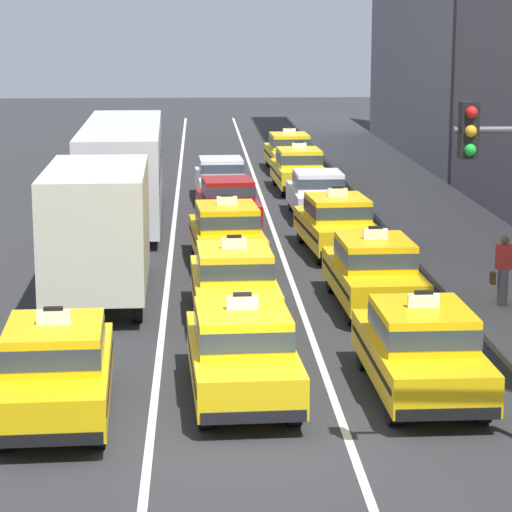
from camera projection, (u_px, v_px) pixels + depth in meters
name	position (u px, v px, depth m)	size (l,w,h in m)	color
ground_plane	(249.00, 441.00, 18.34)	(160.00, 160.00, 0.00)	#2B2B2D
lane_stripe_left_center	(174.00, 223.00, 37.81)	(0.14, 80.00, 0.01)	silver
lane_stripe_center_right	(270.00, 222.00, 37.97)	(0.14, 80.00, 0.01)	silver
sidewalk_curb	(472.00, 248.00, 33.34)	(4.00, 90.00, 0.15)	#9E9993
taxi_left_nearest	(56.00, 367.00, 19.28)	(2.02, 4.64, 1.96)	black
box_truck_left_second	(99.00, 225.00, 27.39)	(2.40, 7.00, 3.27)	black
bus_left_third	(123.00, 166.00, 38.05)	(2.77, 11.26, 3.22)	black
taxi_center_nearest	(242.00, 350.00, 20.26)	(2.01, 4.63, 1.96)	black
taxi_center_second	(234.00, 282.00, 25.53)	(1.97, 4.62, 1.96)	black
taxi_center_third	(227.00, 233.00, 31.34)	(2.11, 4.67, 1.96)	black
sedan_center_fourth	(228.00, 201.00, 36.91)	(2.08, 4.42, 1.58)	black
sedan_center_fifth	(221.00, 177.00, 42.33)	(1.94, 4.37, 1.58)	black
taxi_right_nearest	(421.00, 348.00, 20.40)	(1.89, 4.59, 1.96)	black
taxi_right_second	(374.00, 271.00, 26.61)	(1.94, 4.61, 1.96)	black
taxi_right_third	(337.00, 223.00, 32.80)	(2.11, 4.67, 1.96)	black
sedan_right_fourth	(318.00, 193.00, 38.63)	(1.83, 4.33, 1.58)	black
taxi_right_fifth	(299.00, 169.00, 44.57)	(1.95, 4.61, 1.96)	black
taxi_right_sixth	(289.00, 151.00, 50.35)	(1.97, 4.62, 1.96)	black
pedestrian_mid_block	(503.00, 271.00, 26.23)	(0.47, 0.24, 1.63)	slate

